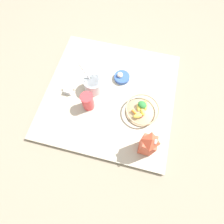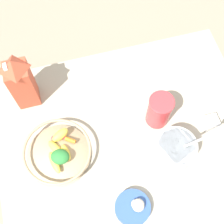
{
  "view_description": "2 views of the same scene",
  "coord_description": "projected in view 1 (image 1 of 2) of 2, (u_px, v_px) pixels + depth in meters",
  "views": [
    {
      "loc": [
        -0.59,
        -0.16,
        1.16
      ],
      "look_at": [
        -0.17,
        -0.06,
        0.12
      ],
      "focal_mm": 28.0,
      "sensor_mm": 36.0,
      "label": 1
    },
    {
      "loc": [
        0.26,
        -0.15,
        1.07
      ],
      "look_at": [
        -0.16,
        -0.04,
        0.11
      ],
      "focal_mm": 50.0,
      "sensor_mm": 36.0,
      "label": 2
    }
  ],
  "objects": [
    {
      "name": "ground_plane",
      "position": [
        110.0,
        96.0,
        1.3
      ],
      "size": [
        6.0,
        6.0,
        0.0
      ],
      "primitive_type": "plane",
      "color": "gray"
    },
    {
      "name": "countertop",
      "position": [
        110.0,
        95.0,
        1.29
      ],
      "size": [
        0.92,
        0.92,
        0.03
      ],
      "color": "#B2A893",
      "rests_on": "ground_plane"
    },
    {
      "name": "fruit_bowl",
      "position": [
        142.0,
        110.0,
        1.19
      ],
      "size": [
        0.23,
        0.23,
        0.08
      ],
      "color": "tan",
      "rests_on": "countertop"
    },
    {
      "name": "milk_carton",
      "position": [
        148.0,
        145.0,
        1.01
      ],
      "size": [
        0.08,
        0.08,
        0.25
      ],
      "color": "#CC4C33",
      "rests_on": "countertop"
    },
    {
      "name": "yogurt_tub",
      "position": [
        93.0,
        84.0,
        1.24
      ],
      "size": [
        0.13,
        0.17,
        0.25
      ],
      "color": "silver",
      "rests_on": "countertop"
    },
    {
      "name": "drinking_cup",
      "position": [
        88.0,
        101.0,
        1.17
      ],
      "size": [
        0.09,
        0.09,
        0.14
      ],
      "color": "#DB383D",
      "rests_on": "countertop"
    },
    {
      "name": "spice_jar",
      "position": [
        68.0,
        91.0,
        1.26
      ],
      "size": [
        0.05,
        0.05,
        0.04
      ],
      "color": "silver",
      "rests_on": "countertop"
    },
    {
      "name": "garlic_bowl",
      "position": [
        121.0,
        77.0,
        1.3
      ],
      "size": [
        0.11,
        0.11,
        0.06
      ],
      "color": "#3356A3",
      "rests_on": "countertop"
    }
  ]
}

